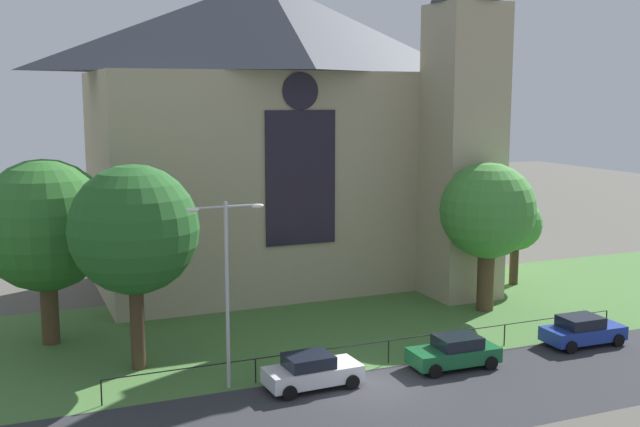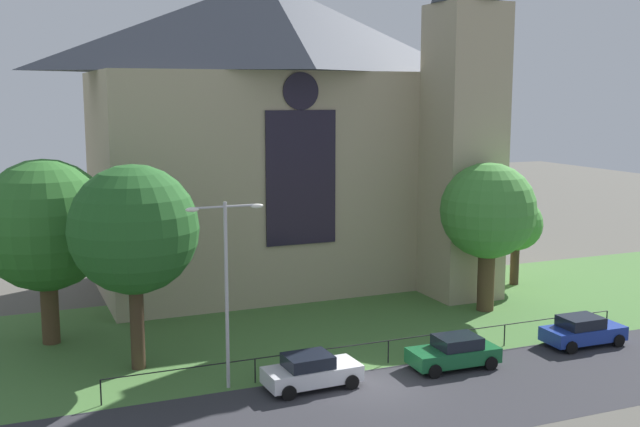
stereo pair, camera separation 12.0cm
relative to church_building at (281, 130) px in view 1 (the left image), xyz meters
name	(u,v)px [view 1 (the left image)]	position (x,y,z in m)	size (l,w,h in m)	color
ground	(292,325)	(-2.81, -9.30, -10.27)	(160.00, 160.00, 0.00)	#56544C
road_asphalt	(396,404)	(-2.81, -21.30, -10.27)	(120.00, 8.00, 0.01)	#2D2D33
grass_verge	(306,335)	(-2.81, -11.30, -10.27)	(120.00, 20.00, 0.01)	#477538
church_building	(281,130)	(0.00, 0.00, 0.00)	(23.20, 16.20, 26.00)	tan
iron_railing	(389,343)	(-0.77, -16.80, -9.32)	(26.55, 0.07, 1.13)	black
tree_left_far	(45,226)	(-15.34, -7.48, -4.17)	(6.66, 6.66, 9.48)	#4C3823
tree_right_far	(515,225)	(14.17, -6.35, -6.23)	(3.51, 3.51, 5.86)	#423021
tree_right_near	(488,212)	(8.75, -10.88, -4.40)	(5.58, 5.58, 8.75)	#4C3823
tree_left_near	(134,230)	(-11.84, -12.97, -3.72)	(5.93, 5.93, 9.55)	#423021
streetlamp_near	(227,271)	(-8.65, -16.90, -5.07)	(3.37, 0.26, 8.17)	#B2B2B7
parked_car_white	(312,371)	(-5.32, -18.28, -9.53)	(4.26, 2.15, 1.51)	silver
parked_car_green	(454,352)	(1.78, -18.53, -9.53)	(4.25, 2.12, 1.51)	#196033
parked_car_blue	(582,331)	(9.59, -18.22, -9.53)	(4.24, 2.10, 1.51)	#1E3899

